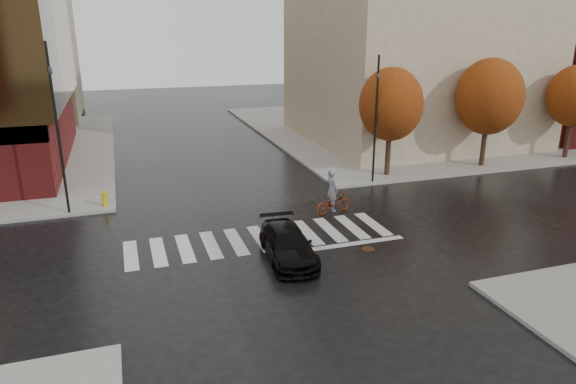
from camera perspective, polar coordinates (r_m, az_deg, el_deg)
name	(u,v)px	position (r m, az deg, el deg)	size (l,w,h in m)	color
ground	(264,243)	(22.26, -2.72, -5.67)	(120.00, 120.00, 0.00)	black
sidewalk_ne	(421,126)	(49.28, 14.54, 7.11)	(30.00, 30.00, 0.15)	gray
crosswalk	(261,238)	(22.70, -3.06, -5.17)	(12.00, 3.00, 0.01)	silver
building_ne_tan	(414,22)	(42.96, 13.78, 17.84)	(16.00, 16.00, 18.00)	tan
tree_ne_a	(391,105)	(31.45, 11.37, 9.50)	(3.80, 3.80, 6.50)	black
tree_ne_b	(489,97)	(35.39, 21.46, 9.81)	(4.20, 4.20, 6.89)	black
tree_ne_c	(575,96)	(40.22, 29.27, 9.27)	(3.60, 3.60, 6.31)	black
sedan	(288,244)	(20.56, -0.03, -5.81)	(1.76, 4.33, 1.26)	black
cyclist	(333,198)	(25.52, 5.02, -0.68)	(2.12, 1.13, 2.29)	#9C2D0E
traffic_light_nw	(56,117)	(26.42, -24.39, 7.62)	(0.25, 0.23, 8.13)	black
traffic_light_ne	(376,112)	(29.79, 9.77, 8.79)	(0.21, 0.23, 7.26)	black
fire_hydrant	(105,198)	(27.71, -19.70, -0.58)	(0.29, 0.29, 0.81)	#C7B70B
manhole	(368,249)	(21.91, 8.92, -6.27)	(0.55, 0.55, 0.01)	#452F18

